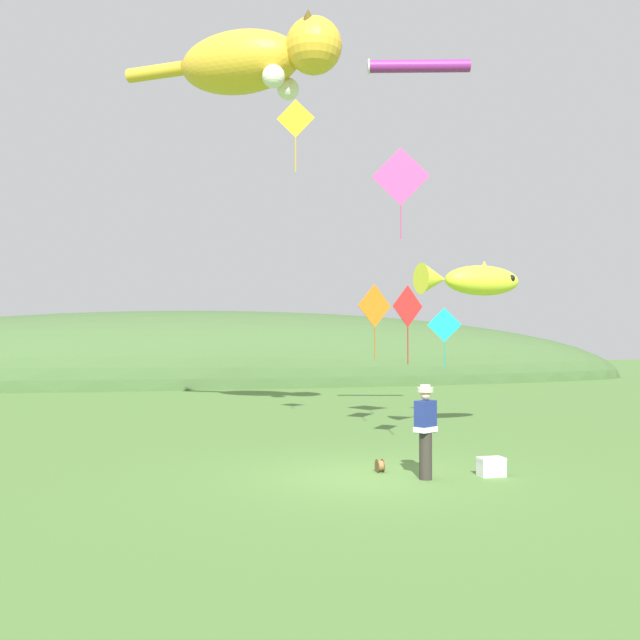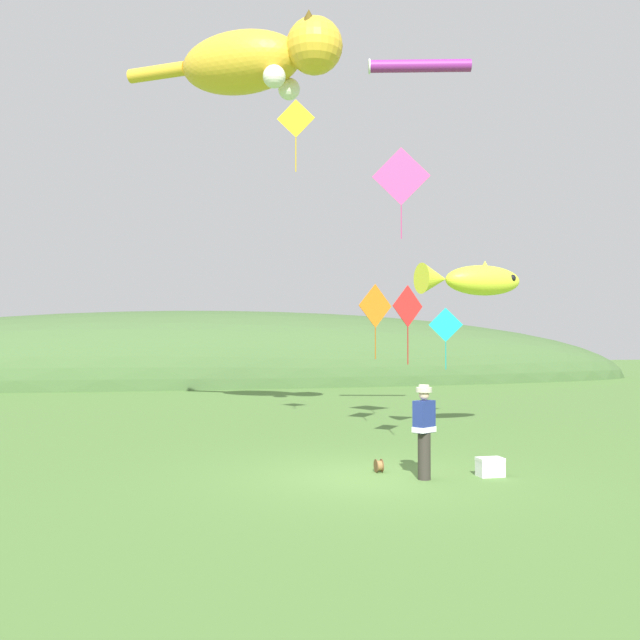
{
  "view_description": "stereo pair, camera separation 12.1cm",
  "coord_description": "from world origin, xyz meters",
  "px_view_note": "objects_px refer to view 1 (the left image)",
  "views": [
    {
      "loc": [
        -4.27,
        -12.97,
        2.67
      ],
      "look_at": [
        0.0,
        4.0,
        3.09
      ],
      "focal_mm": 40.0,
      "sensor_mm": 36.0,
      "label": 1
    },
    {
      "loc": [
        -4.15,
        -13.0,
        2.67
      ],
      "look_at": [
        0.0,
        4.0,
        3.09
      ],
      "focal_mm": 40.0,
      "sensor_mm": 36.0,
      "label": 2
    }
  ],
  "objects_px": {
    "festival_attendant": "(425,428)",
    "kite_fish_windsock": "(472,280)",
    "kite_diamond_pink": "(401,177)",
    "kite_diamond_gold": "(296,119)",
    "kite_diamond_teal": "(444,325)",
    "kite_diamond_orange": "(375,306)",
    "kite_diamond_red": "(408,307)",
    "kite_giant_cat": "(255,61)",
    "kite_spool": "(380,466)",
    "picnic_cooler": "(491,467)",
    "kite_tube_streamer": "(418,66)"
  },
  "relations": [
    {
      "from": "picnic_cooler",
      "to": "kite_fish_windsock",
      "type": "height_order",
      "value": "kite_fish_windsock"
    },
    {
      "from": "kite_diamond_orange",
      "to": "kite_diamond_red",
      "type": "distance_m",
      "value": 3.22
    },
    {
      "from": "kite_fish_windsock",
      "to": "kite_diamond_gold",
      "type": "relative_size",
      "value": 1.68
    },
    {
      "from": "kite_diamond_pink",
      "to": "kite_diamond_gold",
      "type": "xyz_separation_m",
      "value": [
        -2.82,
        0.24,
        1.41
      ]
    },
    {
      "from": "kite_spool",
      "to": "picnic_cooler",
      "type": "xyz_separation_m",
      "value": [
        1.95,
        -0.89,
        0.05
      ]
    },
    {
      "from": "kite_diamond_pink",
      "to": "kite_diamond_gold",
      "type": "bearing_deg",
      "value": 175.19
    },
    {
      "from": "festival_attendant",
      "to": "kite_fish_windsock",
      "type": "relative_size",
      "value": 0.56
    },
    {
      "from": "kite_diamond_pink",
      "to": "kite_fish_windsock",
      "type": "bearing_deg",
      "value": -2.82
    },
    {
      "from": "festival_attendant",
      "to": "kite_diamond_teal",
      "type": "distance_m",
      "value": 10.3
    },
    {
      "from": "festival_attendant",
      "to": "kite_diamond_teal",
      "type": "height_order",
      "value": "kite_diamond_teal"
    },
    {
      "from": "kite_spool",
      "to": "picnic_cooler",
      "type": "distance_m",
      "value": 2.14
    },
    {
      "from": "kite_diamond_red",
      "to": "festival_attendant",
      "type": "bearing_deg",
      "value": -106.27
    },
    {
      "from": "picnic_cooler",
      "to": "kite_tube_streamer",
      "type": "height_order",
      "value": "kite_tube_streamer"
    },
    {
      "from": "kite_giant_cat",
      "to": "kite_diamond_gold",
      "type": "height_order",
      "value": "kite_giant_cat"
    },
    {
      "from": "kite_fish_windsock",
      "to": "kite_diamond_red",
      "type": "height_order",
      "value": "kite_fish_windsock"
    },
    {
      "from": "kite_diamond_orange",
      "to": "kite_diamond_gold",
      "type": "distance_m",
      "value": 5.63
    },
    {
      "from": "festival_attendant",
      "to": "kite_fish_windsock",
      "type": "distance_m",
      "value": 7.05
    },
    {
      "from": "kite_tube_streamer",
      "to": "kite_diamond_red",
      "type": "relative_size",
      "value": 1.54
    },
    {
      "from": "kite_diamond_teal",
      "to": "kite_diamond_gold",
      "type": "xyz_separation_m",
      "value": [
        -5.75,
        -3.55,
        5.3
      ]
    },
    {
      "from": "kite_diamond_teal",
      "to": "kite_diamond_pink",
      "type": "bearing_deg",
      "value": -127.7
    },
    {
      "from": "festival_attendant",
      "to": "picnic_cooler",
      "type": "distance_m",
      "value": 1.55
    },
    {
      "from": "picnic_cooler",
      "to": "kite_diamond_red",
      "type": "xyz_separation_m",
      "value": [
        -0.28,
        3.66,
        3.21
      ]
    },
    {
      "from": "picnic_cooler",
      "to": "kite_diamond_red",
      "type": "relative_size",
      "value": 0.26
    },
    {
      "from": "festival_attendant",
      "to": "kite_giant_cat",
      "type": "relative_size",
      "value": 0.29
    },
    {
      "from": "festival_attendant",
      "to": "kite_spool",
      "type": "xyz_separation_m",
      "value": [
        -0.6,
        0.88,
        -0.82
      ]
    },
    {
      "from": "kite_spool",
      "to": "kite_diamond_red",
      "type": "relative_size",
      "value": 0.14
    },
    {
      "from": "kite_tube_streamer",
      "to": "kite_diamond_orange",
      "type": "relative_size",
      "value": 1.38
    },
    {
      "from": "kite_spool",
      "to": "kite_diamond_teal",
      "type": "distance_m",
      "value": 10.04
    },
    {
      "from": "kite_giant_cat",
      "to": "kite_diamond_red",
      "type": "relative_size",
      "value": 3.22
    },
    {
      "from": "kite_fish_windsock",
      "to": "kite_diamond_teal",
      "type": "bearing_deg",
      "value": 76.57
    },
    {
      "from": "picnic_cooler",
      "to": "kite_tube_streamer",
      "type": "relative_size",
      "value": 0.17
    },
    {
      "from": "kite_giant_cat",
      "to": "kite_fish_windsock",
      "type": "height_order",
      "value": "kite_giant_cat"
    },
    {
      "from": "kite_spool",
      "to": "kite_tube_streamer",
      "type": "height_order",
      "value": "kite_tube_streamer"
    },
    {
      "from": "festival_attendant",
      "to": "kite_giant_cat",
      "type": "height_order",
      "value": "kite_giant_cat"
    },
    {
      "from": "picnic_cooler",
      "to": "kite_diamond_orange",
      "type": "height_order",
      "value": "kite_diamond_orange"
    },
    {
      "from": "kite_fish_windsock",
      "to": "kite_diamond_orange",
      "type": "relative_size",
      "value": 1.48
    },
    {
      "from": "kite_diamond_pink",
      "to": "kite_diamond_red",
      "type": "xyz_separation_m",
      "value": [
        -0.44,
        -1.62,
        -3.56
      ]
    },
    {
      "from": "kite_diamond_teal",
      "to": "festival_attendant",
      "type": "bearing_deg",
      "value": -116.07
    },
    {
      "from": "kite_tube_streamer",
      "to": "kite_diamond_pink",
      "type": "distance_m",
      "value": 3.99
    },
    {
      "from": "picnic_cooler",
      "to": "kite_giant_cat",
      "type": "distance_m",
      "value": 14.07
    },
    {
      "from": "picnic_cooler",
      "to": "kite_diamond_gold",
      "type": "bearing_deg",
      "value": 115.75
    },
    {
      "from": "kite_tube_streamer",
      "to": "kite_diamond_teal",
      "type": "bearing_deg",
      "value": 52.12
    },
    {
      "from": "kite_tube_streamer",
      "to": "kite_diamond_teal",
      "type": "relative_size",
      "value": 1.47
    },
    {
      "from": "kite_diamond_red",
      "to": "kite_fish_windsock",
      "type": "bearing_deg",
      "value": 32.02
    },
    {
      "from": "kite_tube_streamer",
      "to": "kite_diamond_red",
      "type": "height_order",
      "value": "kite_tube_streamer"
    },
    {
      "from": "festival_attendant",
      "to": "kite_diamond_red",
      "type": "bearing_deg",
      "value": 73.73
    },
    {
      "from": "kite_spool",
      "to": "kite_diamond_pink",
      "type": "distance_m",
      "value": 8.38
    },
    {
      "from": "kite_spool",
      "to": "kite_diamond_red",
      "type": "bearing_deg",
      "value": 58.94
    },
    {
      "from": "kite_tube_streamer",
      "to": "kite_diamond_teal",
      "type": "height_order",
      "value": "kite_tube_streamer"
    },
    {
      "from": "kite_giant_cat",
      "to": "kite_fish_windsock",
      "type": "relative_size",
      "value": 1.94
    }
  ]
}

